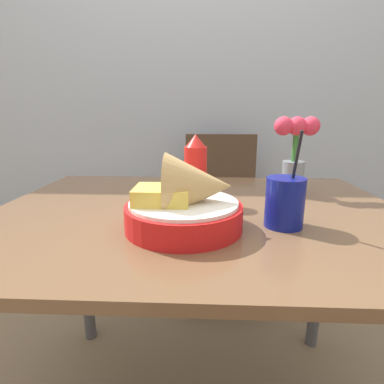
{
  "coord_description": "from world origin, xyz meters",
  "views": [
    {
      "loc": [
        0.02,
        -0.8,
        1.02
      ],
      "look_at": [
        -0.01,
        -0.04,
        0.82
      ],
      "focal_mm": 28.0,
      "sensor_mm": 36.0,
      "label": 1
    }
  ],
  "objects_px": {
    "chair_far_window": "(220,202)",
    "food_basket": "(188,203)",
    "flower_vase": "(295,151)",
    "drink_cup": "(285,204)",
    "ketchup_bottle": "(196,170)"
  },
  "relations": [
    {
      "from": "chair_far_window",
      "to": "food_basket",
      "type": "distance_m",
      "value": 1.03
    },
    {
      "from": "chair_far_window",
      "to": "flower_vase",
      "type": "distance_m",
      "value": 0.78
    },
    {
      "from": "chair_far_window",
      "to": "flower_vase",
      "type": "xyz_separation_m",
      "value": [
        0.2,
        -0.66,
        0.37
      ]
    },
    {
      "from": "drink_cup",
      "to": "flower_vase",
      "type": "height_order",
      "value": "flower_vase"
    },
    {
      "from": "drink_cup",
      "to": "flower_vase",
      "type": "distance_m",
      "value": 0.32
    },
    {
      "from": "chair_far_window",
      "to": "ketchup_bottle",
      "type": "xyz_separation_m",
      "value": [
        -0.12,
        -0.76,
        0.32
      ]
    },
    {
      "from": "chair_far_window",
      "to": "drink_cup",
      "type": "distance_m",
      "value": 1.0
    },
    {
      "from": "food_basket",
      "to": "flower_vase",
      "type": "bearing_deg",
      "value": 44.65
    },
    {
      "from": "food_basket",
      "to": "ketchup_bottle",
      "type": "bearing_deg",
      "value": 87.5
    },
    {
      "from": "food_basket",
      "to": "flower_vase",
      "type": "xyz_separation_m",
      "value": [
        0.32,
        0.32,
        0.08
      ]
    },
    {
      "from": "food_basket",
      "to": "ketchup_bottle",
      "type": "distance_m",
      "value": 0.22
    },
    {
      "from": "chair_far_window",
      "to": "food_basket",
      "type": "bearing_deg",
      "value": -97.29
    },
    {
      "from": "flower_vase",
      "to": "drink_cup",
      "type": "bearing_deg",
      "value": -108.6
    },
    {
      "from": "ketchup_bottle",
      "to": "chair_far_window",
      "type": "bearing_deg",
      "value": 81.37
    },
    {
      "from": "ketchup_bottle",
      "to": "flower_vase",
      "type": "bearing_deg",
      "value": 18.26
    }
  ]
}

